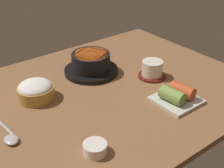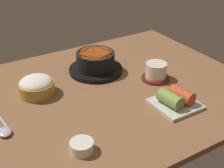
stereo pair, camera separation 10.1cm
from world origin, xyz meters
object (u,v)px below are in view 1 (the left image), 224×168
Objects in this scene: rice_bowl at (36,90)px; spoon at (9,135)px; tea_cup_with_saucer at (152,69)px; stone_pot at (91,64)px; side_bowl_near at (95,148)px; kimchi_plate at (177,96)px.

spoon is at bearing -137.85° from rice_bowl.
spoon is at bearing -179.00° from tea_cup_with_saucer.
stone_pot is 3.25× the size of side_bowl_near.
kimchi_plate is (9.89, -32.64, -1.35)cm from stone_pot.
spoon is at bearing -155.96° from stone_pot.
kimchi_plate is 33.85cm from side_bowl_near.
rice_bowl reaches higher than spoon.
rice_bowl is 19.55cm from spoon.
side_bowl_near is at bearing -152.86° from tea_cup_with_saucer.
side_bowl_near is (-33.67, -3.51, -0.56)cm from kimchi_plate.
stone_pot is 22.22cm from tea_cup_with_saucer.
spoon is (-38.31, -17.09, -2.86)cm from stone_pot.
stone_pot is at bearing 106.85° from kimchi_plate.
spoon is (-14.53, 19.07, -0.95)cm from side_bowl_near.
rice_bowl is at bearing 42.15° from spoon.
spoon is (-53.56, -0.94, -2.33)cm from tea_cup_with_saucer.
rice_bowl is at bearing 139.80° from kimchi_plate.
tea_cup_with_saucer is 53.62cm from spoon.
kimchi_plate is at bearing 5.96° from side_bowl_near.
spoon is (-14.38, -13.02, -2.44)cm from rice_bowl.
kimchi_plate is 2.15× the size of side_bowl_near.
side_bowl_near is at bearing -89.74° from rice_bowl.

